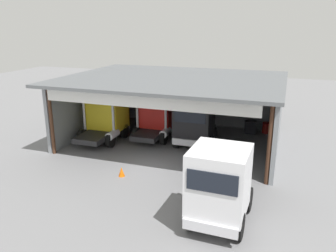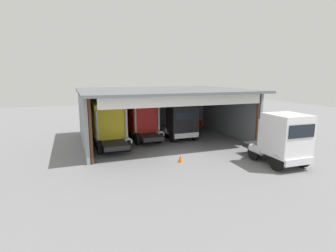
# 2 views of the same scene
# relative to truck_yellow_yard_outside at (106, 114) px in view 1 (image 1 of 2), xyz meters

# --- Properties ---
(ground_plane) EXTENTS (80.00, 80.00, 0.00)m
(ground_plane) POSITION_rel_truck_yellow_yard_outside_xyz_m (5.02, -3.98, -1.96)
(ground_plane) COLOR slate
(ground_plane) RESTS_ON ground
(workshop_shed) EXTENTS (14.88, 11.61, 4.83)m
(workshop_shed) POSITION_rel_truck_yellow_yard_outside_xyz_m (5.02, 1.87, 1.49)
(workshop_shed) COLOR gray
(workshop_shed) RESTS_ON ground
(truck_yellow_yard_outside) EXTENTS (2.78, 4.64, 3.76)m
(truck_yellow_yard_outside) POSITION_rel_truck_yellow_yard_outside_xyz_m (0.00, 0.00, 0.00)
(truck_yellow_yard_outside) COLOR yellow
(truck_yellow_yard_outside) RESTS_ON ground
(truck_red_right_bay) EXTENTS (2.67, 4.61, 3.65)m
(truck_red_right_bay) POSITION_rel_truck_yellow_yard_outside_xyz_m (3.39, 1.72, -0.04)
(truck_red_right_bay) COLOR red
(truck_red_right_bay) RESTS_ON ground
(truck_black_center_left_bay) EXTENTS (2.66, 4.27, 3.32)m
(truck_black_center_left_bay) POSITION_rel_truck_yellow_yard_outside_xyz_m (6.64, 0.60, -0.23)
(truck_black_center_left_bay) COLOR black
(truck_black_center_left_bay) RESTS_ON ground
(truck_white_center_bay) EXTENTS (2.54, 4.99, 3.57)m
(truck_white_center_bay) POSITION_rel_truck_yellow_yard_outside_xyz_m (10.20, -8.54, -0.08)
(truck_white_center_bay) COLOR white
(truck_white_center_bay) RESTS_ON ground
(oil_drum) EXTENTS (0.58, 0.58, 0.86)m
(oil_drum) POSITION_rel_truck_yellow_yard_outside_xyz_m (11.23, 5.54, -1.54)
(oil_drum) COLOR #B21E19
(oil_drum) RESTS_ON ground
(tool_cart) EXTENTS (0.90, 0.60, 1.00)m
(tool_cart) POSITION_rel_truck_yellow_yard_outside_xyz_m (10.08, 4.97, -1.46)
(tool_cart) COLOR black
(tool_cart) RESTS_ON ground
(traffic_cone) EXTENTS (0.36, 0.36, 0.56)m
(traffic_cone) POSITION_rel_truck_yellow_yard_outside_xyz_m (4.04, -5.57, -1.68)
(traffic_cone) COLOR orange
(traffic_cone) RESTS_ON ground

